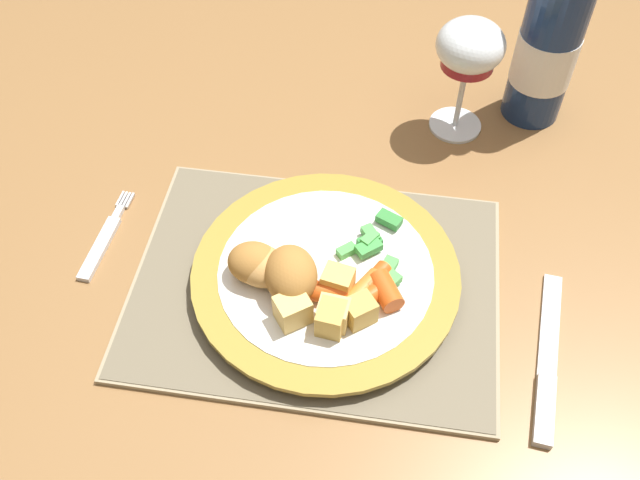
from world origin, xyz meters
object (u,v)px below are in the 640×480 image
dining_table (377,207)px  fork (103,241)px  wine_glass (470,51)px  dinner_plate (326,276)px  table_knife (547,370)px  bottle (550,39)px

dining_table → fork: (-0.29, -0.17, 0.08)m
fork → wine_glass: (0.37, 0.24, 0.11)m
dinner_plate → fork: bearing=175.4°
fork → wine_glass: 0.46m
table_knife → dinner_plate: bearing=163.1°
fork → bottle: size_ratio=0.44×
dinner_plate → table_knife: bearing=-16.9°
dinner_plate → fork: size_ratio=2.16×
dinner_plate → fork: dinner_plate is taller
fork → table_knife: table_knife is taller
bottle → table_knife: bearing=-89.2°
dining_table → wine_glass: size_ratio=9.13×
fork → bottle: (0.46, 0.29, 0.11)m
dining_table → wine_glass: bearing=42.5°
wine_glass → bottle: size_ratio=0.52×
dining_table → dinner_plate: 0.21m
dinner_plate → table_knife: size_ratio=1.42×
dinner_plate → wine_glass: size_ratio=1.82×
fork → table_knife: bearing=-10.5°
dinner_plate → wine_glass: wine_glass is taller
table_knife → dining_table: bearing=125.6°
table_knife → wine_glass: 0.36m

